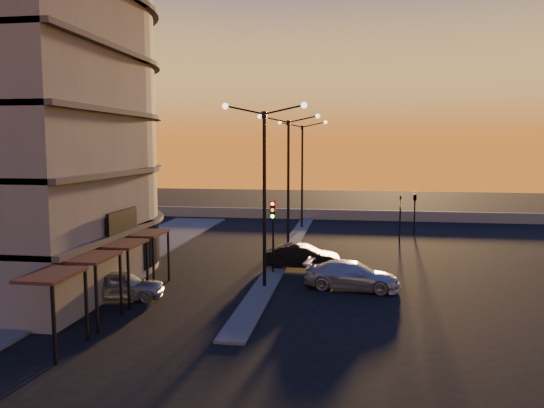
% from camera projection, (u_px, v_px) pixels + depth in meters
% --- Properties ---
extents(ground, '(120.00, 120.00, 0.00)m').
position_uv_depth(ground, '(265.00, 288.00, 27.55)').
color(ground, black).
rests_on(ground, ground).
extents(sidewalk_west, '(5.00, 40.00, 0.12)m').
position_uv_depth(sidewalk_west, '(110.00, 263.00, 33.06)').
color(sidewalk_west, '#464644').
rests_on(sidewalk_west, ground).
extents(median, '(1.20, 36.00, 0.12)m').
position_uv_depth(median, '(288.00, 249.00, 37.36)').
color(median, '#464644').
rests_on(median, ground).
extents(parapet, '(44.00, 0.50, 1.00)m').
position_uv_depth(parapet, '(328.00, 214.00, 52.73)').
color(parapet, '#67645E').
rests_on(parapet, ground).
extents(building, '(14.35, 17.08, 25.00)m').
position_uv_depth(building, '(7.00, 60.00, 28.37)').
color(building, '#69655C').
rests_on(building, ground).
extents(streetlamp_near, '(4.32, 0.32, 9.51)m').
position_uv_depth(streetlamp_near, '(264.00, 181.00, 26.92)').
color(streetlamp_near, black).
rests_on(streetlamp_near, ground).
extents(streetlamp_mid, '(4.32, 0.32, 9.51)m').
position_uv_depth(streetlamp_mid, '(288.00, 171.00, 36.75)').
color(streetlamp_mid, black).
rests_on(streetlamp_mid, ground).
extents(streetlamp_far, '(4.32, 0.32, 9.51)m').
position_uv_depth(streetlamp_far, '(302.00, 165.00, 46.57)').
color(streetlamp_far, black).
rests_on(streetlamp_far, ground).
extents(traffic_light_main, '(0.28, 0.44, 4.25)m').
position_uv_depth(traffic_light_main, '(273.00, 225.00, 30.05)').
color(traffic_light_main, black).
rests_on(traffic_light_main, ground).
extents(signal_east_a, '(0.13, 0.16, 3.60)m').
position_uv_depth(signal_east_a, '(400.00, 218.00, 39.87)').
color(signal_east_a, black).
rests_on(signal_east_a, ground).
extents(signal_east_b, '(0.42, 1.99, 3.60)m').
position_uv_depth(signal_east_b, '(415.00, 198.00, 43.44)').
color(signal_east_b, black).
rests_on(signal_east_b, ground).
extents(car_hatchback, '(4.39, 2.52, 1.41)m').
position_uv_depth(car_hatchback, '(120.00, 285.00, 25.42)').
color(car_hatchback, '#A3A6AA').
rests_on(car_hatchback, ground).
extents(car_sedan, '(4.48, 1.65, 1.47)m').
position_uv_depth(car_sedan, '(302.00, 256.00, 31.79)').
color(car_sedan, black).
rests_on(car_sedan, ground).
extents(car_wagon, '(5.13, 2.66, 1.42)m').
position_uv_depth(car_wagon, '(352.00, 275.00, 27.29)').
color(car_wagon, '#ABACB3').
rests_on(car_wagon, ground).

